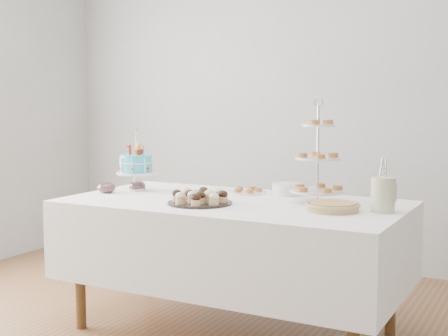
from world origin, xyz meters
The scene contains 11 objects.
walls centered at (0.00, 0.00, 1.35)m, with size 5.04×4.04×2.70m.
table centered at (0.00, 0.30, 0.54)m, with size 1.92×1.02×0.77m.
birthday_cake centered at (-0.74, 0.39, 0.88)m, with size 0.25×0.25×0.39m.
cupcake_tray centered at (-0.11, 0.12, 0.81)m, with size 0.36×0.36×0.08m.
pie centered at (0.60, 0.25, 0.80)m, with size 0.28×0.28×0.04m.
tiered_stand centered at (0.44, 0.47, 1.02)m, with size 0.30×0.30×0.59m.
plate_stack centered at (0.18, 0.66, 0.81)m, with size 0.18×0.18×0.07m.
pastry_plate centered at (-0.06, 0.61, 0.79)m, with size 0.24×0.24×0.04m.
jam_bowl_a centered at (-0.84, 0.21, 0.80)m, with size 0.12×0.12×0.07m.
jam_bowl_b centered at (-0.73, 0.39, 0.80)m, with size 0.10×0.10×0.06m.
utensil_pitcher centered at (0.84, 0.34, 0.87)m, with size 0.13×0.12×0.27m.
Camera 1 is at (1.61, -2.82, 1.33)m, focal length 50.00 mm.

